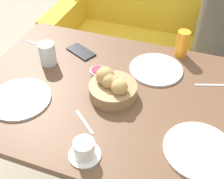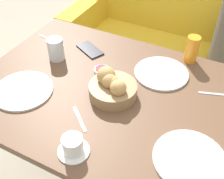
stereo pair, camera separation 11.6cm
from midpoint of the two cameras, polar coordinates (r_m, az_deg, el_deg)
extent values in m
cube|color=brown|center=(1.20, -2.29, -1.31)|extent=(1.23, 0.85, 0.03)
cube|color=brown|center=(1.90, -13.90, 1.96)|extent=(0.06, 0.06, 0.69)
cube|color=gold|center=(2.18, 9.81, 4.20)|extent=(1.73, 0.70, 0.43)
cube|color=gold|center=(2.17, 12.64, 17.30)|extent=(1.73, 0.20, 0.45)
cube|color=gold|center=(2.34, -9.47, 10.11)|extent=(0.14, 0.70, 0.63)
cube|color=#23232D|center=(2.09, 17.27, 0.72)|extent=(0.31, 0.42, 0.43)
cylinder|color=#99754C|center=(1.16, -2.86, -0.22)|extent=(0.20, 0.20, 0.05)
sphere|color=tan|center=(1.15, -4.30, 2.60)|extent=(0.08, 0.08, 0.08)
sphere|color=tan|center=(1.13, -3.56, 1.57)|extent=(0.06, 0.06, 0.06)
sphere|color=tan|center=(1.10, -1.47, 0.33)|extent=(0.07, 0.07, 0.07)
sphere|color=tan|center=(1.13, -2.83, 1.35)|extent=(0.06, 0.06, 0.06)
cylinder|color=white|center=(1.24, -20.75, -1.85)|extent=(0.25, 0.25, 0.01)
cylinder|color=white|center=(1.02, 14.18, -12.00)|extent=(0.25, 0.25, 0.01)
cylinder|color=white|center=(1.32, 6.44, 4.03)|extent=(0.25, 0.25, 0.01)
cylinder|color=orange|center=(1.40, 11.80, 9.02)|extent=(0.06, 0.06, 0.13)
cylinder|color=silver|center=(1.37, -15.37, 6.93)|extent=(0.08, 0.08, 0.11)
cylinder|color=white|center=(0.99, -8.97, -13.14)|extent=(0.11, 0.11, 0.01)
cylinder|color=white|center=(0.96, -9.19, -11.93)|extent=(0.07, 0.07, 0.06)
cylinder|color=white|center=(1.28, -5.55, 3.37)|extent=(0.07, 0.07, 0.03)
cylinder|color=#A3192D|center=(1.27, -5.60, 3.95)|extent=(0.06, 0.06, 0.00)
cube|color=#B7B7BC|center=(1.29, 17.97, 0.77)|extent=(0.18, 0.07, 0.00)
cube|color=#B7B7BC|center=(1.54, -16.67, 8.55)|extent=(0.18, 0.04, 0.00)
cube|color=#B7B7BC|center=(1.09, -8.72, -6.67)|extent=(0.11, 0.10, 0.00)
cube|color=black|center=(1.44, -8.63, 7.52)|extent=(0.17, 0.13, 0.01)
camera|label=1|loc=(0.06, -92.87, -2.57)|focal=45.00mm
camera|label=2|loc=(0.06, 87.13, 2.57)|focal=45.00mm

